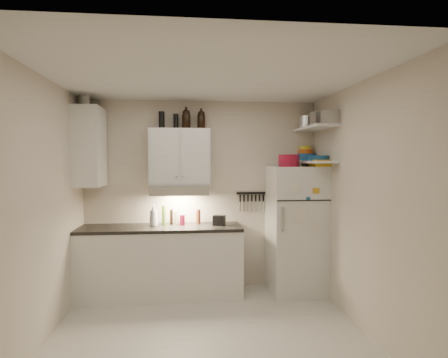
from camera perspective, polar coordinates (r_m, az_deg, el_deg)
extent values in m
cube|color=beige|center=(4.11, -2.33, -22.93)|extent=(3.20, 3.00, 0.02)
cube|color=white|center=(3.80, -2.41, 15.47)|extent=(3.20, 3.00, 0.02)
cube|color=beige|center=(5.24, -3.43, -2.42)|extent=(3.20, 0.02, 2.60)
cube|color=beige|center=(3.97, -26.29, -4.38)|extent=(0.02, 3.00, 2.60)
cube|color=beige|center=(4.16, 20.40, -3.95)|extent=(0.02, 3.00, 2.60)
cube|color=white|center=(5.09, -9.58, -12.46)|extent=(2.10, 0.60, 0.88)
cube|color=black|center=(4.99, -9.63, -7.36)|extent=(2.10, 0.62, 0.04)
cube|color=white|center=(5.03, -6.77, 3.34)|extent=(0.80, 0.33, 0.75)
cube|color=white|center=(5.05, -19.84, 4.61)|extent=(0.33, 0.55, 1.00)
cube|color=silver|center=(4.98, -6.75, -1.66)|extent=(0.76, 0.46, 0.12)
cube|color=silver|center=(5.16, 10.89, -7.58)|extent=(0.70, 0.68, 1.70)
cube|color=white|center=(5.03, 13.68, 7.55)|extent=(0.30, 0.95, 0.03)
cube|color=white|center=(5.02, 13.62, 2.54)|extent=(0.30, 0.95, 0.03)
cube|color=black|center=(5.29, 4.19, -2.16)|extent=(0.42, 0.02, 0.03)
cylinder|color=maroon|center=(4.88, 9.83, 2.78)|extent=(0.35, 0.35, 0.16)
cube|color=gold|center=(4.96, 14.36, 2.35)|extent=(0.22, 0.27, 0.09)
cylinder|color=silver|center=(5.07, 11.49, 2.37)|extent=(0.06, 0.06, 0.09)
cylinder|color=silver|center=(5.34, 12.49, 8.38)|extent=(0.29, 0.29, 0.17)
cube|color=#AAAAAD|center=(5.01, 14.36, 8.83)|extent=(0.21, 0.19, 0.19)
cube|color=#AAAAAD|center=(4.70, 15.94, 9.08)|extent=(0.20, 0.20, 0.17)
cylinder|color=navy|center=(5.35, 12.46, 3.26)|extent=(0.25, 0.25, 0.10)
cylinder|color=#E05715|center=(5.42, 12.31, 4.10)|extent=(0.20, 0.20, 0.06)
cylinder|color=yellow|center=(5.42, 12.32, 4.68)|extent=(0.16, 0.16, 0.05)
cylinder|color=navy|center=(5.00, 14.27, 3.09)|extent=(0.29, 0.29, 0.07)
cylinder|color=black|center=(5.11, -7.34, 8.67)|extent=(0.08, 0.08, 0.20)
cylinder|color=black|center=(5.09, -9.49, 8.83)|extent=(0.09, 0.09, 0.23)
cylinder|color=silver|center=(5.16, -20.51, 11.13)|extent=(0.18, 0.18, 0.18)
imported|color=white|center=(4.98, -10.67, -5.28)|extent=(0.15, 0.15, 0.32)
cylinder|color=brown|center=(5.09, -3.95, -5.76)|extent=(0.07, 0.07, 0.20)
cylinder|color=#4A731C|center=(5.04, -9.18, -5.50)|extent=(0.06, 0.06, 0.26)
cylinder|color=black|center=(5.08, -8.02, -5.75)|extent=(0.05, 0.05, 0.20)
cylinder|color=silver|center=(5.09, -7.27, -5.84)|extent=(0.07, 0.07, 0.19)
cylinder|color=maroon|center=(5.02, -6.38, -6.22)|extent=(0.09, 0.09, 0.14)
cube|color=black|center=(4.98, -0.75, -6.32)|extent=(0.18, 0.16, 0.13)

